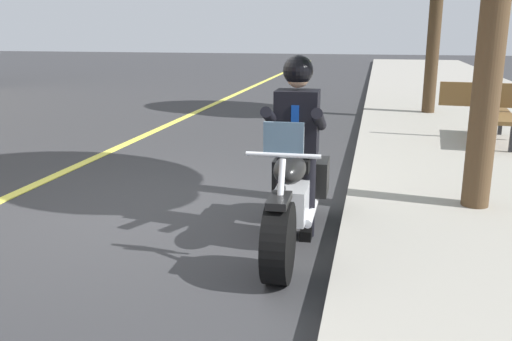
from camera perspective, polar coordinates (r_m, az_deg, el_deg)
The scene contains 5 objects.
ground_plane at distance 6.16m, azimuth -9.89°, elevation -4.25°, with size 80.00×80.00×0.00m, color #333335.
lane_center_stripe at distance 7.14m, azimuth -24.95°, elevation -2.76°, with size 60.00×0.16×0.01m, color #E5DB4C.
motorcycle_main at distance 5.09m, azimuth 3.92°, elevation -2.75°, with size 2.21×0.61×1.26m.
rider_main at distance 5.13m, azimuth 4.28°, elevation 4.11°, with size 0.62×0.55×1.74m.
bench_sidewalk at distance 9.87m, azimuth 23.82°, elevation 6.06°, with size 1.84×1.80×0.95m.
Camera 1 is at (5.38, 2.26, 1.97)m, focal length 38.19 mm.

